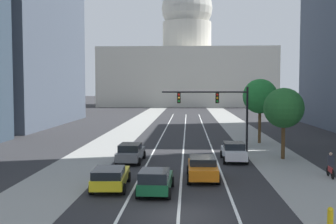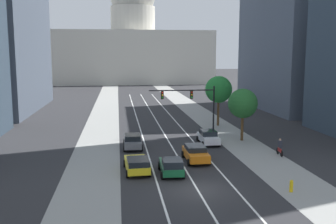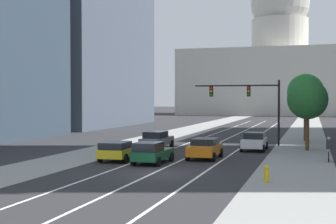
% 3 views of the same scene
% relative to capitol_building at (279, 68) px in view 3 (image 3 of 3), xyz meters
% --- Properties ---
extents(ground_plane, '(400.00, 400.00, 0.00)m').
position_rel_capitol_building_xyz_m(ground_plane, '(0.00, -70.53, -12.91)').
color(ground_plane, '#2B2B2D').
extents(sidewalk_left, '(4.71, 130.00, 0.01)m').
position_rel_capitol_building_xyz_m(sidewalk_left, '(-7.95, -75.53, -12.90)').
color(sidewalk_left, gray).
rests_on(sidewalk_left, ground).
extents(sidewalk_right, '(4.71, 130.00, 0.01)m').
position_rel_capitol_building_xyz_m(sidewalk_right, '(7.95, -75.53, -12.90)').
color(sidewalk_right, gray).
rests_on(sidewalk_right, ground).
extents(lane_stripe_left, '(0.16, 90.00, 0.01)m').
position_rel_capitol_building_xyz_m(lane_stripe_left, '(-2.80, -85.53, -12.90)').
color(lane_stripe_left, white).
rests_on(lane_stripe_left, ground).
extents(lane_stripe_center, '(0.16, 90.00, 0.01)m').
position_rel_capitol_building_xyz_m(lane_stripe_center, '(0.00, -85.53, -12.90)').
color(lane_stripe_center, white).
rests_on(lane_stripe_center, ground).
extents(lane_stripe_right, '(0.16, 90.00, 0.01)m').
position_rel_capitol_building_xyz_m(lane_stripe_right, '(2.80, -85.53, -12.90)').
color(lane_stripe_right, white).
rests_on(lane_stripe_right, ground).
extents(capitol_building, '(53.38, 23.67, 39.79)m').
position_rel_capitol_building_xyz_m(capitol_building, '(0.00, 0.00, 0.00)').
color(capitol_building, beige).
rests_on(capitol_building, ground).
extents(car_green, '(2.01, 4.06, 1.50)m').
position_rel_capitol_building_xyz_m(car_green, '(-1.41, -106.71, -12.14)').
color(car_green, '#14512D').
rests_on(car_green, ground).
extents(car_white, '(1.98, 4.24, 1.52)m').
position_rel_capitol_building_xyz_m(car_white, '(4.20, -96.17, -12.12)').
color(car_white, silver).
rests_on(car_white, ground).
extents(car_orange, '(2.09, 4.31, 1.47)m').
position_rel_capitol_building_xyz_m(car_orange, '(1.40, -102.89, -12.12)').
color(car_orange, orange).
rests_on(car_orange, ground).
extents(car_gray, '(2.05, 4.60, 1.52)m').
position_rel_capitol_building_xyz_m(car_gray, '(-4.20, -97.05, -12.12)').
color(car_gray, slate).
rests_on(car_gray, ground).
extents(car_yellow, '(2.23, 4.57, 1.38)m').
position_rel_capitol_building_xyz_m(car_yellow, '(-4.18, -105.70, -12.17)').
color(car_yellow, yellow).
rests_on(car_yellow, ground).
extents(traffic_signal_mast, '(8.00, 0.39, 6.09)m').
position_rel_capitol_building_xyz_m(traffic_signal_mast, '(3.29, -91.70, -8.51)').
color(traffic_signal_mast, black).
rests_on(traffic_signal_mast, ground).
extents(fire_hydrant, '(0.26, 0.35, 0.91)m').
position_rel_capitol_building_xyz_m(fire_hydrant, '(6.61, -111.83, -12.44)').
color(fire_hydrant, yellow).
rests_on(fire_hydrant, ground).
extents(cyclist, '(0.37, 1.70, 1.72)m').
position_rel_capitol_building_xyz_m(cyclist, '(9.97, -102.05, -12.06)').
color(cyclist, black).
rests_on(cyclist, ground).
extents(street_tree_near_right, '(3.72, 3.72, 6.93)m').
position_rel_capitol_building_xyz_m(street_tree_near_right, '(8.16, -85.37, -7.86)').
color(street_tree_near_right, '#51381E').
rests_on(street_tree_near_right, ground).
extents(street_tree_far_right, '(3.38, 3.38, 6.01)m').
position_rel_capitol_building_xyz_m(street_tree_far_right, '(8.46, -94.96, -8.61)').
color(street_tree_far_right, '#51381E').
rests_on(street_tree_far_right, ground).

